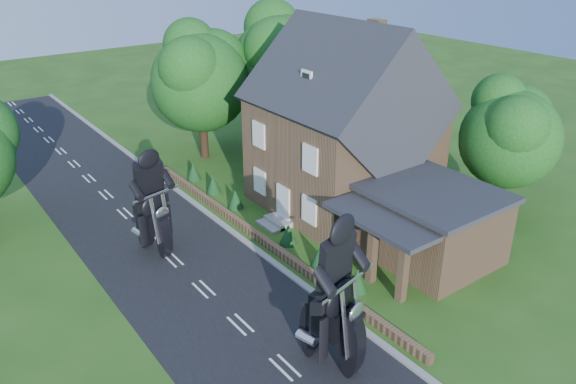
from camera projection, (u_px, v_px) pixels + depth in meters
ground at (240, 325)px, 22.15m from camera, size 120.00×120.00×0.00m
road at (240, 325)px, 22.15m from camera, size 7.00×80.00×0.02m
kerb at (312, 292)px, 24.09m from camera, size 0.30×80.00×0.12m
garden_wall at (260, 238)px, 28.03m from camera, size 0.30×22.00×0.40m
house at (344, 131)px, 30.35m from camera, size 9.54×8.64×10.24m
annex at (428, 223)px, 26.13m from camera, size 7.05×5.94×3.44m
tree_annex_side at (513, 129)px, 29.46m from camera, size 5.64×5.20×7.48m
tree_house_right at (390, 88)px, 35.22m from camera, size 6.51×6.00×8.40m
tree_behind_house at (288, 57)px, 38.96m from camera, size 7.81×7.20×10.08m
tree_behind_left at (205, 73)px, 36.65m from camera, size 6.94×6.40×9.16m
shrub_a at (357, 280)px, 24.04m from camera, size 0.90×0.90×1.10m
shrub_b at (320, 255)px, 25.87m from camera, size 0.90×0.90×1.10m
shrub_c at (288, 234)px, 27.69m from camera, size 0.90×0.90×1.10m
shrub_d at (235, 199)px, 31.35m from camera, size 0.90×0.90×1.10m
shrub_e at (213, 184)px, 33.18m from camera, size 0.90×0.90×1.10m
shrub_f at (193, 171)px, 35.00m from camera, size 0.90×0.90×1.10m
motorcycle_lead at (332, 343)px, 19.79m from camera, size 0.95×2.01×1.81m
motorcycle_follow at (155, 237)px, 26.93m from camera, size 0.79×1.76×1.59m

